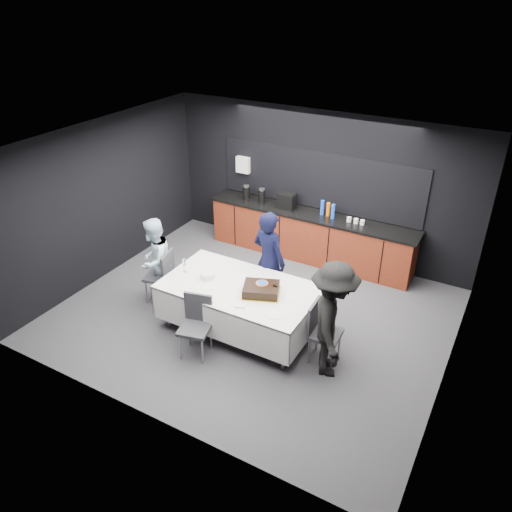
# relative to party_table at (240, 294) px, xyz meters

# --- Properties ---
(ground) EXTENTS (6.00, 6.00, 0.00)m
(ground) POSITION_rel_party_table_xyz_m (0.00, 0.40, -0.64)
(ground) COLOR #424247
(ground) RESTS_ON ground
(room_shell) EXTENTS (6.04, 5.04, 2.82)m
(room_shell) POSITION_rel_party_table_xyz_m (0.00, 0.40, 1.22)
(room_shell) COLOR white
(room_shell) RESTS_ON ground
(kitchenette) EXTENTS (4.10, 0.64, 2.05)m
(kitchenette) POSITION_rel_party_table_xyz_m (-0.02, 2.62, -0.10)
(kitchenette) COLOR #611F0F
(kitchenette) RESTS_ON ground
(party_table) EXTENTS (2.32, 1.32, 0.78)m
(party_table) POSITION_rel_party_table_xyz_m (0.00, 0.00, 0.00)
(party_table) COLOR #99999E
(party_table) RESTS_ON ground
(cake_assembly) EXTENTS (0.68, 0.62, 0.17)m
(cake_assembly) POSITION_rel_party_table_xyz_m (0.38, -0.01, 0.21)
(cake_assembly) COLOR gold
(cake_assembly) RESTS_ON party_table
(plate_stack) EXTENTS (0.22, 0.22, 0.10)m
(plate_stack) POSITION_rel_party_table_xyz_m (-0.55, -0.05, 0.19)
(plate_stack) COLOR white
(plate_stack) RESTS_ON party_table
(loose_plate_near) EXTENTS (0.20, 0.20, 0.01)m
(loose_plate_near) POSITION_rel_party_table_xyz_m (-0.39, -0.27, 0.14)
(loose_plate_near) COLOR white
(loose_plate_near) RESTS_ON party_table
(loose_plate_right_a) EXTENTS (0.22, 0.22, 0.01)m
(loose_plate_right_a) POSITION_rel_party_table_xyz_m (0.81, 0.07, 0.14)
(loose_plate_right_a) COLOR white
(loose_plate_right_a) RESTS_ON party_table
(loose_plate_right_b) EXTENTS (0.22, 0.22, 0.01)m
(loose_plate_right_b) POSITION_rel_party_table_xyz_m (0.80, -0.40, 0.14)
(loose_plate_right_b) COLOR white
(loose_plate_right_b) RESTS_ON party_table
(loose_plate_far) EXTENTS (0.21, 0.21, 0.01)m
(loose_plate_far) POSITION_rel_party_table_xyz_m (-0.04, 0.44, 0.14)
(loose_plate_far) COLOR white
(loose_plate_far) RESTS_ON party_table
(fork_pile) EXTENTS (0.17, 0.14, 0.02)m
(fork_pile) POSITION_rel_party_table_xyz_m (0.28, -0.45, 0.15)
(fork_pile) COLOR white
(fork_pile) RESTS_ON party_table
(champagne_flute) EXTENTS (0.06, 0.06, 0.22)m
(champagne_flute) POSITION_rel_party_table_xyz_m (-0.96, -0.07, 0.30)
(champagne_flute) COLOR white
(champagne_flute) RESTS_ON party_table
(chair_left) EXTENTS (0.50, 0.50, 0.92)m
(chair_left) POSITION_rel_party_table_xyz_m (-1.52, 0.04, -0.11)
(chair_left) COLOR #323237
(chair_left) RESTS_ON ground
(chair_right) EXTENTS (0.44, 0.44, 0.92)m
(chair_right) POSITION_rel_party_table_xyz_m (1.34, -0.05, -0.11)
(chair_right) COLOR #323237
(chair_right) RESTS_ON ground
(chair_near) EXTENTS (0.51, 0.51, 0.92)m
(chair_near) POSITION_rel_party_table_xyz_m (-0.27, -0.76, -0.11)
(chair_near) COLOR #323237
(chair_near) RESTS_ON ground
(person_center) EXTENTS (0.70, 0.54, 1.70)m
(person_center) POSITION_rel_party_table_xyz_m (0.07, 0.79, 0.21)
(person_center) COLOR black
(person_center) RESTS_ON ground
(person_left) EXTENTS (0.68, 0.80, 1.46)m
(person_left) POSITION_rel_party_table_xyz_m (-1.66, 0.05, 0.09)
(person_left) COLOR #C6E6F9
(person_left) RESTS_ON ground
(person_right) EXTENTS (1.01, 1.26, 1.70)m
(person_right) POSITION_rel_party_table_xyz_m (1.56, -0.21, 0.21)
(person_right) COLOR black
(person_right) RESTS_ON ground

